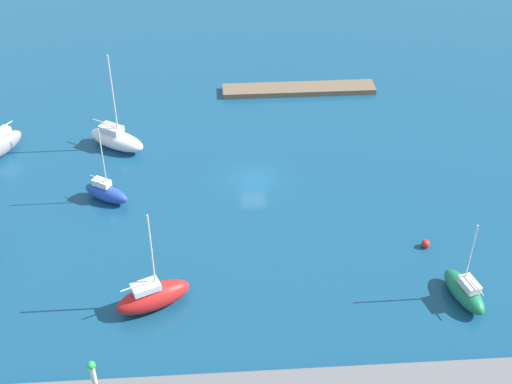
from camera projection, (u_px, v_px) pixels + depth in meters
The scene contains 9 objects.
water at pixel (253, 180), 68.29m from camera, with size 160.00×160.00×0.00m, color navy.
pier_dock at pixel (299, 89), 82.64m from camera, with size 18.10×2.81×0.63m, color brown.
harbor_beacon at pixel (94, 379), 44.66m from camera, with size 0.56×0.56×3.73m.
sailboat_blue_far_north at pixel (106, 192), 65.05m from camera, with size 4.81×3.72×7.93m.
sailboat_gray_near_pier at pixel (0, 145), 71.18m from camera, with size 4.53×5.93×9.94m.
sailboat_green_lone_south at pixel (464, 291), 54.58m from camera, with size 3.03×5.38×7.35m.
sailboat_red_far_south at pixel (153, 296), 53.85m from camera, with size 6.33×4.38×9.04m.
sailboat_white_west_end at pixel (116, 139), 72.31m from camera, with size 6.77×5.48×10.64m.
mooring_buoy_red at pixel (426, 244), 59.98m from camera, with size 0.75×0.75×0.75m, color red.
Camera 1 is at (3.42, 55.50, 39.67)m, focal length 48.82 mm.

